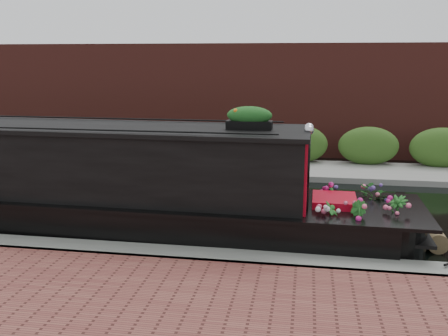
# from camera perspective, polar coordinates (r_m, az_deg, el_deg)

# --- Properties ---
(ground) EXTENTS (80.00, 80.00, 0.00)m
(ground) POSITION_cam_1_polar(r_m,az_deg,el_deg) (11.89, -2.17, -4.68)
(ground) COLOR black
(ground) RESTS_ON ground
(near_bank_coping) EXTENTS (40.00, 0.60, 0.50)m
(near_bank_coping) POSITION_cam_1_polar(r_m,az_deg,el_deg) (8.88, -6.53, -10.90)
(near_bank_coping) COLOR slate
(near_bank_coping) RESTS_ON ground
(far_bank_path) EXTENTS (40.00, 2.40, 0.34)m
(far_bank_path) POSITION_cam_1_polar(r_m,az_deg,el_deg) (15.89, 0.88, -0.24)
(far_bank_path) COLOR gray
(far_bank_path) RESTS_ON ground
(far_hedge) EXTENTS (40.00, 1.10, 2.80)m
(far_hedge) POSITION_cam_1_polar(r_m,az_deg,el_deg) (16.76, 1.34, 0.43)
(far_hedge) COLOR #32571D
(far_hedge) RESTS_ON ground
(far_brick_wall) EXTENTS (40.00, 1.00, 8.00)m
(far_brick_wall) POSITION_cam_1_polar(r_m,az_deg,el_deg) (18.80, 2.25, 1.76)
(far_brick_wall) COLOR #5A241E
(far_brick_wall) RESTS_ON ground
(narrowboat) EXTENTS (12.17, 2.37, 2.86)m
(narrowboat) POSITION_cam_1_polar(r_m,az_deg,el_deg) (10.46, -14.11, -2.65)
(narrowboat) COLOR black
(narrowboat) RESTS_ON ground
(rope_fender) EXTENTS (0.38, 0.35, 0.38)m
(rope_fender) POSITION_cam_1_polar(r_m,az_deg,el_deg) (10.12, 23.13, -7.75)
(rope_fender) COLOR brown
(rope_fender) RESTS_ON ground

